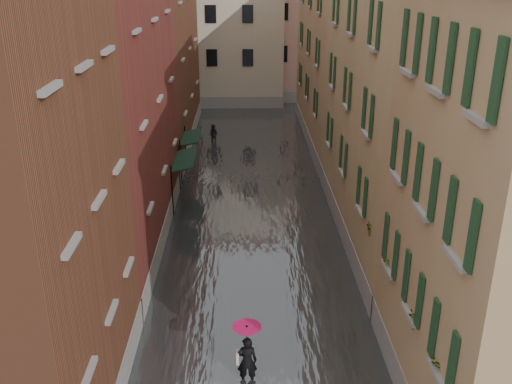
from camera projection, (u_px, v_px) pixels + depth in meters
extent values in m
plane|color=slate|center=(259.00, 364.00, 18.15)|extent=(120.00, 120.00, 0.00)
cube|color=#464A4E|center=(252.00, 202.00, 30.16)|extent=(10.00, 60.00, 0.20)
cube|color=maroon|center=(87.00, 107.00, 24.00)|extent=(6.00, 14.00, 12.50)
cube|color=brown|center=(143.00, 42.00, 37.62)|extent=(6.00, 16.00, 14.00)
cube|color=tan|center=(418.00, 99.00, 24.21)|extent=(6.00, 14.00, 13.00)
cube|color=olive|center=(353.00, 60.00, 38.39)|extent=(6.00, 16.00, 11.50)
cube|color=#B9AD93|center=(214.00, 27.00, 50.87)|extent=(12.00, 9.00, 13.00)
cube|color=tan|center=(311.00, 30.00, 53.11)|extent=(10.00, 9.00, 12.00)
cube|color=black|center=(185.00, 159.00, 29.09)|extent=(1.09, 3.35, 0.31)
cylinder|color=black|center=(172.00, 193.00, 27.96)|extent=(0.06, 0.06, 2.80)
cylinder|color=black|center=(179.00, 170.00, 31.06)|extent=(0.06, 0.06, 2.80)
cube|color=black|center=(191.00, 137.00, 32.79)|extent=(1.09, 2.90, 0.31)
cylinder|color=black|center=(181.00, 164.00, 31.86)|extent=(0.06, 0.06, 2.80)
cylinder|color=black|center=(186.00, 149.00, 34.55)|extent=(0.06, 0.06, 2.80)
cube|color=#976131|center=(442.00, 368.00, 13.22)|extent=(0.22, 0.85, 0.18)
imported|color=#265926|center=(444.00, 354.00, 13.06)|extent=(0.59, 0.51, 0.66)
cube|color=#976131|center=(418.00, 320.00, 14.99)|extent=(0.22, 0.85, 0.18)
imported|color=#265926|center=(420.00, 307.00, 14.83)|extent=(0.59, 0.51, 0.66)
cube|color=#976131|center=(391.00, 266.00, 17.68)|extent=(0.22, 0.85, 0.18)
imported|color=#265926|center=(392.00, 254.00, 17.52)|extent=(0.59, 0.51, 0.66)
cube|color=#976131|center=(373.00, 229.00, 20.08)|extent=(0.22, 0.85, 0.18)
imported|color=#265926|center=(374.00, 219.00, 19.92)|extent=(0.59, 0.51, 0.66)
imported|color=black|center=(247.00, 361.00, 17.02)|extent=(0.62, 0.41, 1.67)
cube|color=beige|center=(238.00, 357.00, 17.02)|extent=(0.08, 0.30, 0.38)
cylinder|color=black|center=(247.00, 347.00, 16.83)|extent=(0.02, 0.02, 1.00)
cone|color=#B80C4D|center=(247.00, 331.00, 16.62)|extent=(0.88, 0.88, 0.28)
imported|color=black|center=(214.00, 134.00, 39.90)|extent=(0.84, 0.77, 1.40)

